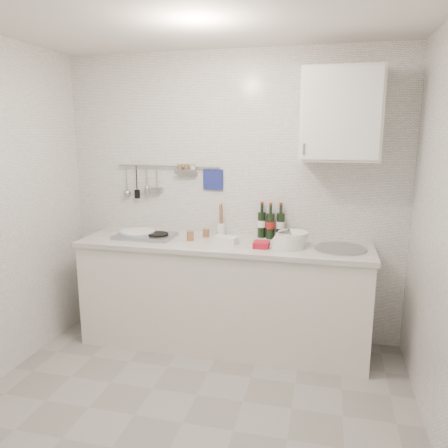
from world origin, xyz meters
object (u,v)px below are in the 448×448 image
object	(u,v)px
wall_cabinet	(341,115)
plate_stack_sink	(289,240)
utensil_crock	(221,228)
wine_bottles	(271,221)
plate_stack_hob	(136,234)

from	to	relation	value
wall_cabinet	plate_stack_sink	distance (m)	1.04
plate_stack_sink	utensil_crock	bearing A→B (deg)	158.45
plate_stack_sink	wine_bottles	xyz separation A→B (m)	(-0.18, 0.26, 0.10)
plate_stack_hob	wine_bottles	world-z (taller)	wine_bottles
wine_bottles	utensil_crock	distance (m)	0.45
wall_cabinet	wine_bottles	world-z (taller)	wall_cabinet
wine_bottles	utensil_crock	world-z (taller)	wine_bottles
wall_cabinet	plate_stack_hob	world-z (taller)	wall_cabinet
wall_cabinet	plate_stack_hob	distance (m)	1.96
plate_stack_sink	wine_bottles	size ratio (longest dim) A/B	1.02
wine_bottles	wall_cabinet	bearing A→B (deg)	-12.43
wine_bottles	utensil_crock	xyz separation A→B (m)	(-0.44, -0.01, -0.09)
wall_cabinet	plate_stack_hob	size ratio (longest dim) A/B	2.15
utensil_crock	plate_stack_hob	bearing A→B (deg)	-162.07
wall_cabinet	plate_stack_sink	xyz separation A→B (m)	(-0.35, -0.14, -0.97)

